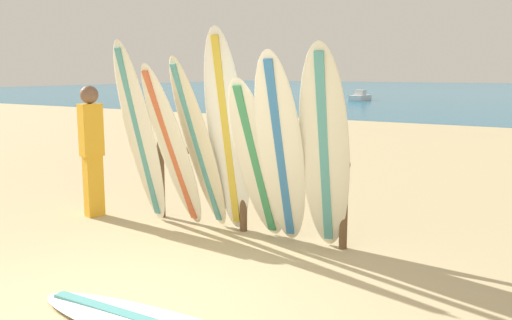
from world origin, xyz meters
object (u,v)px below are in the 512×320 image
surfboard_leaning_left (173,148)px  surfboard_leaning_right (281,153)px  small_boat_offshore (360,97)px  surfboard_leaning_far_left (140,135)px  surfboard_rack (243,175)px  surfboard_leaning_center (227,134)px  surfboard_leaning_center_right (257,161)px  surfboard_leaning_center_left (199,146)px  beachgoer_standing (92,145)px  surfboard_leaning_far_right (325,151)px

surfboard_leaning_left → surfboard_leaning_right: bearing=-1.5°
surfboard_leaning_right → small_boat_offshore: size_ratio=1.03×
small_boat_offshore → surfboard_leaning_far_left: bearing=-74.9°
surfboard_rack → surfboard_leaning_center: (-0.06, -0.26, 0.52)m
surfboard_leaning_center_right → surfboard_leaning_center: bearing=170.4°
surfboard_rack → surfboard_leaning_center_left: size_ratio=1.27×
surfboard_rack → surfboard_leaning_center_left: (-0.44, -0.31, 0.37)m
surfboard_leaning_far_left → surfboard_leaning_center: 1.22m
surfboard_leaning_right → beachgoer_standing: surfboard_leaning_right is taller
surfboard_leaning_far_right → surfboard_leaning_center_left: bearing=179.5°
surfboard_leaning_center_right → surfboard_leaning_far_right: (0.82, 0.01, 0.17)m
surfboard_leaning_center_left → surfboard_leaning_center_right: 0.84m
small_boat_offshore → surfboard_leaning_center: bearing=-72.7°
surfboard_leaning_left → surfboard_leaning_center: bearing=11.6°
surfboard_leaning_center → beachgoer_standing: bearing=-174.9°
surfboard_leaning_center_right → surfboard_leaning_far_left: bearing=-176.6°
beachgoer_standing → small_boat_offshore: size_ratio=0.84×
surfboard_leaning_far_left → surfboard_leaning_right: (2.02, -0.01, -0.08)m
surfboard_leaning_left → surfboard_rack: bearing=27.5°
surfboard_leaning_center_left → surfboard_leaning_center_right: surfboard_leaning_center_left is taller
surfboard_leaning_far_left → surfboard_leaning_far_right: size_ratio=1.04×
surfboard_leaning_right → surfboard_leaning_center_left: bearing=173.6°
surfboard_rack → surfboard_leaning_right: bearing=-30.3°
surfboard_leaning_center → surfboard_leaning_left: bearing=-168.4°
surfboard_leaning_far_left → surfboard_leaning_right: 2.02m
surfboard_rack → surfboard_leaning_far_left: size_ratio=1.16×
surfboard_leaning_center_left → surfboard_leaning_right: (1.19, -0.13, 0.02)m
surfboard_leaning_far_left → surfboard_leaning_far_right: 2.47m
surfboard_leaning_far_right → beachgoer_standing: (-3.34, -0.12, -0.15)m
surfboard_leaning_left → surfboard_leaning_center_right: (1.16, 0.07, -0.08)m
surfboard_leaning_center → small_boat_offshore: surfboard_leaning_center is taller
surfboard_leaning_left → surfboard_leaning_far_left: bearing=-176.7°
surfboard_leaning_far_left → surfboard_leaning_far_right: surfboard_leaning_far_left is taller
surfboard_leaning_far_left → surfboard_leaning_center: surfboard_leaning_center is taller
surfboard_rack → surfboard_leaning_center_right: 0.57m
surfboard_leaning_far_left → beachgoer_standing: 0.89m
surfboard_leaning_left → surfboard_leaning_center_right: bearing=3.4°
surfboard_leaning_center → small_boat_offshore: 31.76m
surfboard_leaning_center_right → surfboard_leaning_center_left: bearing=178.3°
surfboard_leaning_center_right → surfboard_leaning_right: (0.36, -0.11, 0.14)m
beachgoer_standing → surfboard_rack: bearing=11.7°
surfboard_rack → surfboard_leaning_far_right: 1.32m
surfboard_rack → surfboard_leaning_far_right: surfboard_leaning_far_right is taller
surfboard_rack → surfboard_leaning_far_left: bearing=-161.3°
surfboard_leaning_left → small_boat_offshore: (-8.74, 30.45, -0.78)m
surfboard_rack → surfboard_leaning_right: 0.95m
surfboard_leaning_right → beachgoer_standing: 2.89m
small_boat_offshore → surfboard_leaning_center_right: bearing=-71.9°
surfboard_leaning_left → surfboard_leaning_far_right: surfboard_leaning_far_right is taller
surfboard_leaning_center_right → beachgoer_standing: bearing=-177.5°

